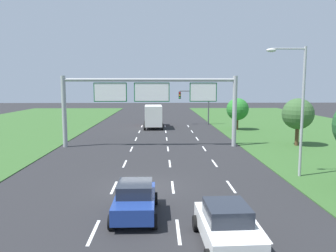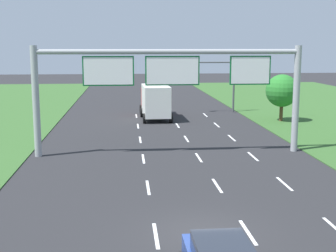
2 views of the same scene
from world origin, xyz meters
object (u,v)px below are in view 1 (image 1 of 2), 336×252
(car_lead_silver, at_px, (227,225))
(roadside_tree_far, at_px, (238,109))
(traffic_light_mast, at_px, (196,100))
(sign_gantry, at_px, (151,97))
(street_lamp, at_px, (297,100))
(roadside_tree_mid, at_px, (298,114))
(box_truck, at_px, (153,116))
(car_near_red, at_px, (135,199))

(car_lead_silver, bearing_deg, roadside_tree_far, 73.70)
(traffic_light_mast, bearing_deg, sign_gantry, -109.45)
(street_lamp, xyz_separation_m, roadside_tree_mid, (4.86, 11.16, -1.84))
(street_lamp, distance_m, roadside_tree_far, 23.40)
(car_lead_silver, relative_size, sign_gantry, 0.23)
(traffic_light_mast, relative_size, street_lamp, 0.66)
(street_lamp, bearing_deg, roadside_tree_far, 85.88)
(box_truck, bearing_deg, roadside_tree_far, -16.23)
(box_truck, height_order, roadside_tree_far, roadside_tree_far)
(sign_gantry, bearing_deg, box_truck, 90.25)
(street_lamp, bearing_deg, sign_gantry, 131.07)
(street_lamp, xyz_separation_m, roadside_tree_far, (1.68, 23.24, -2.21))
(street_lamp, height_order, roadside_tree_mid, street_lamp)
(box_truck, bearing_deg, street_lamp, -71.09)
(sign_gantry, relative_size, traffic_light_mast, 3.08)
(traffic_light_mast, bearing_deg, roadside_tree_mid, -66.35)
(traffic_light_mast, bearing_deg, box_truck, -152.16)
(car_near_red, bearing_deg, car_lead_silver, -39.66)
(car_lead_silver, distance_m, box_truck, 35.76)
(car_near_red, distance_m, roadside_tree_far, 31.90)
(sign_gantry, distance_m, street_lamp, 14.91)
(car_lead_silver, bearing_deg, roadside_tree_mid, 58.86)
(car_lead_silver, distance_m, sign_gantry, 21.27)
(car_near_red, relative_size, box_truck, 0.54)
(sign_gantry, xyz_separation_m, traffic_light_mast, (6.52, 18.47, -1.07))
(car_near_red, bearing_deg, roadside_tree_far, 68.10)
(box_truck, distance_m, traffic_light_mast, 7.75)
(street_lamp, bearing_deg, roadside_tree_mid, 66.48)
(box_truck, distance_m, street_lamp, 28.22)
(car_near_red, distance_m, traffic_light_mast, 36.83)
(car_lead_silver, xyz_separation_m, roadside_tree_far, (8.06, 32.59, 2.06))
(car_near_red, bearing_deg, sign_gantry, 88.91)
(car_lead_silver, xyz_separation_m, traffic_light_mast, (3.12, 39.06, 3.05))
(sign_gantry, height_order, street_lamp, street_lamp)
(sign_gantry, bearing_deg, roadside_tree_mid, -0.32)
(roadside_tree_mid, bearing_deg, car_near_red, -130.37)
(box_truck, relative_size, roadside_tree_far, 1.66)
(car_lead_silver, height_order, roadside_tree_far, roadside_tree_far)
(roadside_tree_far, bearing_deg, car_near_red, -111.58)
(box_truck, distance_m, roadside_tree_far, 11.97)
(car_near_red, xyz_separation_m, sign_gantry, (0.24, 17.60, 4.14))
(car_near_red, xyz_separation_m, car_lead_silver, (3.65, -2.99, 0.01))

